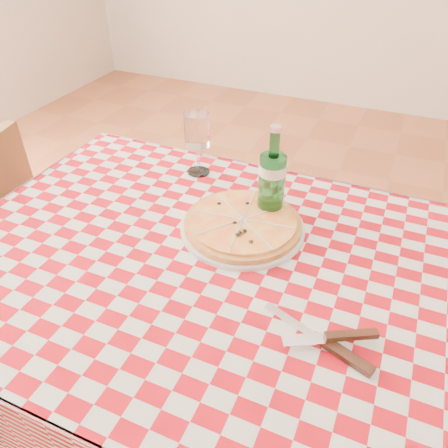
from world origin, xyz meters
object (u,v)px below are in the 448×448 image
(dining_table, at_px, (222,293))
(pizza_plate, at_px, (243,223))
(wine_glass, at_px, (198,144))
(water_bottle, at_px, (272,173))

(dining_table, bearing_deg, pizza_plate, 90.44)
(dining_table, relative_size, wine_glass, 6.51)
(dining_table, height_order, water_bottle, water_bottle)
(pizza_plate, xyz_separation_m, wine_glass, (-0.22, 0.21, 0.07))
(dining_table, bearing_deg, wine_glass, 123.35)
(dining_table, distance_m, water_bottle, 0.31)
(water_bottle, bearing_deg, wine_glass, 155.02)
(water_bottle, height_order, wine_glass, water_bottle)
(pizza_plate, distance_m, water_bottle, 0.14)
(water_bottle, bearing_deg, pizza_plate, -115.19)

